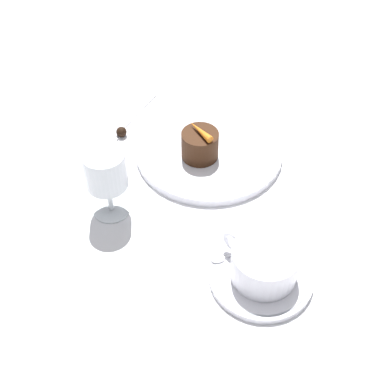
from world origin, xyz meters
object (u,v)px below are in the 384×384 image
object	(u,v)px
wine_glass	(106,173)
dessert_cake	(200,145)
fork	(125,124)
dinner_plate	(209,150)
coffee_cup	(264,263)

from	to	relation	value
wine_glass	dessert_cake	distance (m)	0.18
wine_glass	fork	xyz separation A→B (m)	(0.14, -0.16, -0.08)
wine_glass	dinner_plate	bearing A→B (deg)	-97.76
dinner_plate	fork	xyz separation A→B (m)	(0.17, 0.04, -0.01)
dinner_plate	wine_glass	distance (m)	0.22
coffee_cup	wine_glass	xyz separation A→B (m)	(0.25, 0.05, 0.04)
coffee_cup	dessert_cake	size ratio (longest dim) A/B	1.90
coffee_cup	wine_glass	distance (m)	0.26
wine_glass	dessert_cake	xyz separation A→B (m)	(-0.03, -0.18, -0.04)
wine_glass	fork	distance (m)	0.23
wine_glass	fork	world-z (taller)	wine_glass
dinner_plate	fork	bearing A→B (deg)	14.71
dinner_plate	dessert_cake	size ratio (longest dim) A/B	4.07
dinner_plate	wine_glass	xyz separation A→B (m)	(0.03, 0.20, 0.07)
coffee_cup	fork	distance (m)	0.41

